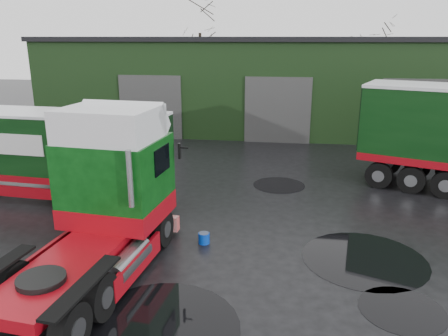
% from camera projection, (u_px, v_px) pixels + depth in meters
% --- Properties ---
extents(ground, '(100.00, 100.00, 0.00)m').
position_uv_depth(ground, '(200.00, 239.00, 14.16)').
color(ground, black).
extents(warehouse, '(32.40, 12.40, 6.30)m').
position_uv_depth(warehouse, '(281.00, 81.00, 31.91)').
color(warehouse, black).
rests_on(warehouse, ground).
extents(hero_tractor, '(3.72, 7.45, 4.47)m').
position_uv_depth(hero_tractor, '(79.00, 204.00, 11.03)').
color(hero_tractor, '#0A4110').
rests_on(hero_tractor, ground).
extents(trailer_left, '(11.61, 3.14, 3.56)m').
position_uv_depth(trailer_left, '(30.00, 154.00, 17.47)').
color(trailer_left, silver).
rests_on(trailer_left, ground).
extents(wash_bucket, '(0.39, 0.39, 0.34)m').
position_uv_depth(wash_bucket, '(204.00, 238.00, 13.83)').
color(wash_bucket, '#0836B8').
rests_on(wash_bucket, ground).
extents(tree_back_a, '(4.40, 4.40, 9.50)m').
position_uv_depth(tree_back_a, '(200.00, 53.00, 42.05)').
color(tree_back_a, black).
rests_on(tree_back_a, ground).
extents(tree_back_b, '(4.40, 4.40, 7.50)m').
position_uv_depth(tree_back_b, '(371.00, 66.00, 40.08)').
color(tree_back_b, black).
rests_on(tree_back_b, ground).
extents(puddle_0, '(3.71, 3.71, 0.01)m').
position_uv_depth(puddle_0, '(159.00, 327.00, 9.85)').
color(puddle_0, black).
rests_on(puddle_0, ground).
extents(puddle_1, '(2.28, 2.28, 0.01)m').
position_uv_depth(puddle_1, '(279.00, 185.00, 19.29)').
color(puddle_1, black).
rests_on(puddle_1, ground).
extents(puddle_3, '(2.06, 2.06, 0.01)m').
position_uv_depth(puddle_3, '(402.00, 310.00, 10.48)').
color(puddle_3, black).
rests_on(puddle_3, ground).
extents(puddle_4, '(3.64, 3.64, 0.01)m').
position_uv_depth(puddle_4, '(364.00, 259.00, 12.87)').
color(puddle_4, black).
rests_on(puddle_4, ground).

